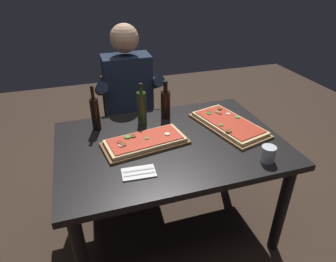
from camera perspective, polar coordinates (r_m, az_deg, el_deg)
The scene contains 11 objects.
ground_plane at distance 2.34m, azimuth 0.39°, elevation -17.62°, with size 6.40×6.40×0.00m, color #38281E.
dining_table at distance 1.91m, azimuth 0.45°, elevation -4.49°, with size 1.40×0.96×0.74m.
pizza_rectangular_front at distance 1.83m, azimuth -4.44°, elevation -2.06°, with size 0.55×0.32×0.05m.
pizza_rectangular_left at distance 2.06m, azimuth 11.62°, elevation 1.34°, with size 0.41×0.60×0.05m.
wine_bottle_dark at distance 2.01m, azimuth -5.08°, elevation 4.45°, with size 0.06×0.06×0.30m.
oil_bottle_amber at distance 2.11m, azimuth -0.48°, elevation 5.34°, with size 0.07×0.07×0.28m.
vinegar_bottle_green at distance 2.00m, azimuth -13.90°, elevation 3.37°, with size 0.06×0.06×0.31m.
tumbler_near_camera at distance 1.76m, azimuth 18.72°, elevation -4.38°, with size 0.08×0.08×0.09m.
napkin_cutlery_set at distance 1.60m, azimuth -5.68°, elevation -8.02°, with size 0.19×0.12×0.01m.
diner_chair at distance 2.69m, azimuth -7.58°, elevation 2.22°, with size 0.44×0.44×0.87m.
seated_diner at distance 2.47m, azimuth -7.44°, elevation 6.24°, with size 0.53×0.41×1.33m.
Camera 1 is at (-0.49, -1.50, 1.73)m, focal length 31.55 mm.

